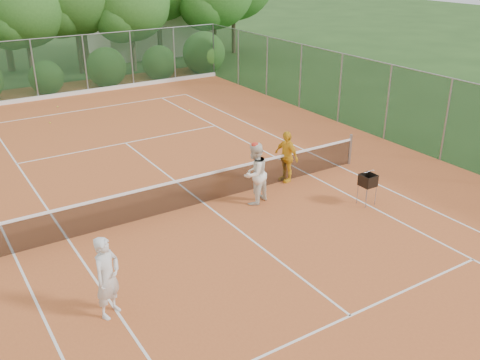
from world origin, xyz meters
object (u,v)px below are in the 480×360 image
Objects in this scene: player_white at (107,277)px; player_yellow at (286,156)px; ball_hopper at (368,181)px; player_center_grp at (255,173)px.

player_white is 8.21m from player_yellow.
ball_hopper is (0.98, -2.72, -0.09)m from player_yellow.
player_center_grp is 2.01× the size of ball_hopper.
player_center_grp is 1.98m from player_yellow.
ball_hopper is (8.33, 0.93, -0.16)m from player_white.
player_center_grp reaches higher than player_yellow.
player_center_grp is 3.37m from ball_hopper.
player_yellow is at bearing 24.64° from player_center_grp.
player_white is 0.95× the size of player_center_grp.
player_yellow is 2.90m from ball_hopper.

